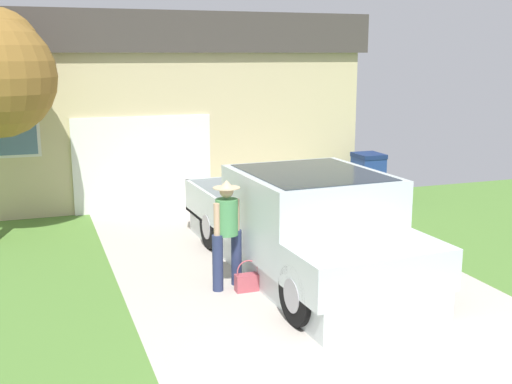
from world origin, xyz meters
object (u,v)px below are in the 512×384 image
object	(u,v)px
handbag	(248,281)
house_with_garage	(138,100)
pickup_truck	(307,228)
person_with_hat	(227,229)
wheeled_trash_bin	(368,175)

from	to	relation	value
handbag	house_with_garage	xyz separation A→B (m)	(-0.04, 8.80, 2.01)
pickup_truck	person_with_hat	bearing A→B (deg)	1.73
person_with_hat	house_with_garage	distance (m)	8.66
pickup_truck	wheeled_trash_bin	size ratio (longest dim) A/B	5.05
pickup_truck	wheeled_trash_bin	distance (m)	5.52
person_with_hat	handbag	bearing A→B (deg)	-69.15
house_with_garage	pickup_truck	bearing A→B (deg)	-82.50
person_with_hat	handbag	xyz separation A→B (m)	(0.24, -0.23, -0.75)
pickup_truck	house_with_garage	bearing A→B (deg)	-84.95
person_with_hat	house_with_garage	bearing A→B (deg)	64.18
house_with_garage	wheeled_trash_bin	xyz separation A→B (m)	(4.60, -4.20, -1.56)
person_with_hat	wheeled_trash_bin	size ratio (longest dim) A/B	1.46
pickup_truck	wheeled_trash_bin	bearing A→B (deg)	-131.64
handbag	wheeled_trash_bin	bearing A→B (deg)	45.31
wheeled_trash_bin	person_with_hat	bearing A→B (deg)	-137.64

